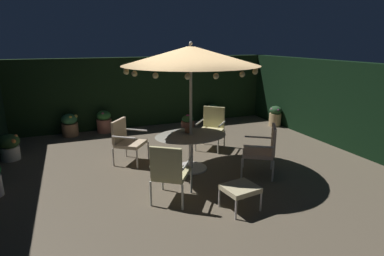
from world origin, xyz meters
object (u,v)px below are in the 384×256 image
at_px(patio_umbrella, 191,56).
at_px(potted_plant_back_center, 70,125).
at_px(patio_chair_north, 126,139).
at_px(potted_plant_left_near, 9,146).
at_px(ottoman_footrest, 240,189).
at_px(potted_plant_back_left, 275,116).
at_px(potted_plant_back_right, 104,121).
at_px(patio_chair_southeast, 212,126).
at_px(patio_chair_east, 264,148).
at_px(patio_chair_northeast, 169,170).
at_px(centerpiece_planter, 188,122).
at_px(patio_dining_table, 191,143).
at_px(potted_plant_left_far, 212,113).

distance_m(patio_umbrella, potted_plant_back_center, 4.63).
relative_size(patio_chair_north, potted_plant_left_near, 1.61).
xyz_separation_m(ottoman_footrest, potted_plant_back_left, (3.60, 4.08, -0.01)).
bearing_deg(patio_chair_north, potted_plant_back_right, 94.35).
relative_size(patio_chair_southeast, potted_plant_back_right, 1.57).
bearing_deg(patio_chair_southeast, potted_plant_left_near, 169.28).
distance_m(patio_umbrella, potted_plant_left_near, 4.58).
height_order(potted_plant_left_near, potted_plant_back_right, potted_plant_back_right).
bearing_deg(patio_chair_east, potted_plant_left_near, 150.24).
height_order(patio_umbrella, ottoman_footrest, patio_umbrella).
distance_m(patio_chair_northeast, potted_plant_back_center, 4.92).
relative_size(patio_chair_northeast, potted_plant_back_right, 1.59).
distance_m(patio_chair_southeast, potted_plant_back_left, 2.99).
distance_m(patio_umbrella, patio_chair_north, 2.31).
bearing_deg(potted_plant_back_right, potted_plant_back_left, -13.62).
distance_m(patio_chair_northeast, ottoman_footrest, 1.17).
bearing_deg(centerpiece_planter, patio_chair_north, 149.52).
relative_size(patio_dining_table, patio_chair_east, 1.47).
relative_size(patio_umbrella, patio_chair_southeast, 2.64).
distance_m(patio_dining_table, potted_plant_left_near, 4.12).
relative_size(patio_umbrella, ottoman_footrest, 4.56).
xyz_separation_m(patio_chair_east, patio_chair_southeast, (-0.25, 1.90, -0.00)).
bearing_deg(potted_plant_back_center, patio_chair_north, -66.16).
xyz_separation_m(centerpiece_planter, patio_chair_southeast, (0.99, 0.92, -0.41)).
relative_size(centerpiece_planter, potted_plant_back_center, 0.62).
xyz_separation_m(patio_dining_table, patio_chair_north, (-1.18, 0.88, -0.02)).
distance_m(patio_dining_table, potted_plant_left_far, 4.04).
relative_size(patio_chair_southeast, potted_plant_left_far, 1.74).
height_order(potted_plant_left_near, potted_plant_back_left, potted_plant_back_left).
height_order(potted_plant_back_left, potted_plant_back_right, potted_plant_back_right).
distance_m(patio_dining_table, ottoman_footrest, 1.83).
distance_m(centerpiece_planter, patio_chair_north, 1.43).
distance_m(patio_dining_table, potted_plant_back_left, 4.37).
height_order(centerpiece_planter, potted_plant_left_far, centerpiece_planter).
height_order(patio_dining_table, patio_chair_southeast, patio_chair_southeast).
relative_size(patio_chair_north, ottoman_footrest, 1.64).
relative_size(potted_plant_back_center, potted_plant_left_near, 1.06).
distance_m(potted_plant_back_left, potted_plant_back_right, 5.26).
height_order(centerpiece_planter, patio_chair_east, centerpiece_planter).
bearing_deg(potted_plant_back_right, patio_chair_north, -85.65).
bearing_deg(patio_umbrella, patio_chair_northeast, -124.83).
bearing_deg(potted_plant_back_right, patio_umbrella, -68.50).
bearing_deg(patio_chair_east, potted_plant_back_center, 129.82).
bearing_deg(patio_chair_northeast, potted_plant_back_center, 107.57).
bearing_deg(potted_plant_back_center, centerpiece_planter, -54.73).
xyz_separation_m(patio_chair_east, potted_plant_back_right, (-2.62, 4.31, -0.25)).
distance_m(patio_chair_southeast, potted_plant_left_far, 2.61).
distance_m(potted_plant_left_near, potted_plant_back_left, 7.35).
distance_m(ottoman_footrest, potted_plant_left_near, 5.33).
distance_m(patio_chair_north, patio_chair_southeast, 2.18).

